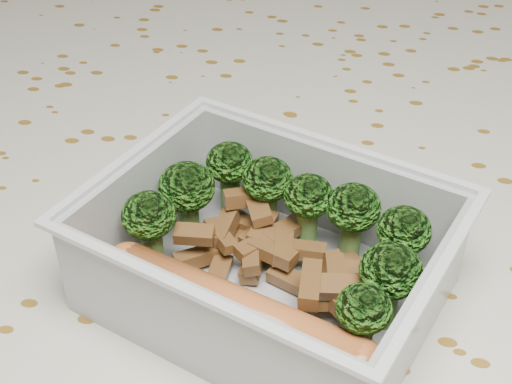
# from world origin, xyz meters

# --- Properties ---
(dining_table) EXTENTS (1.40, 0.90, 0.75)m
(dining_table) POSITION_xyz_m (0.00, 0.00, 0.67)
(dining_table) COLOR brown
(dining_table) RESTS_ON ground
(tablecloth) EXTENTS (1.46, 0.96, 0.19)m
(tablecloth) POSITION_xyz_m (0.00, 0.00, 0.72)
(tablecloth) COLOR beige
(tablecloth) RESTS_ON dining_table
(lunch_container) EXTENTS (0.20, 0.18, 0.06)m
(lunch_container) POSITION_xyz_m (0.01, -0.05, 0.78)
(lunch_container) COLOR silver
(lunch_container) RESTS_ON tablecloth
(broccoli_florets) EXTENTS (0.15, 0.12, 0.05)m
(broccoli_florets) POSITION_xyz_m (0.02, -0.03, 0.79)
(broccoli_florets) COLOR #608C3F
(broccoli_florets) RESTS_ON lunch_container
(meat_pile) EXTENTS (0.11, 0.08, 0.03)m
(meat_pile) POSITION_xyz_m (0.01, -0.03, 0.77)
(meat_pile) COLOR brown
(meat_pile) RESTS_ON lunch_container
(sausage) EXTENTS (0.14, 0.06, 0.02)m
(sausage) POSITION_xyz_m (0.00, -0.08, 0.78)
(sausage) COLOR #BA602C
(sausage) RESTS_ON lunch_container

